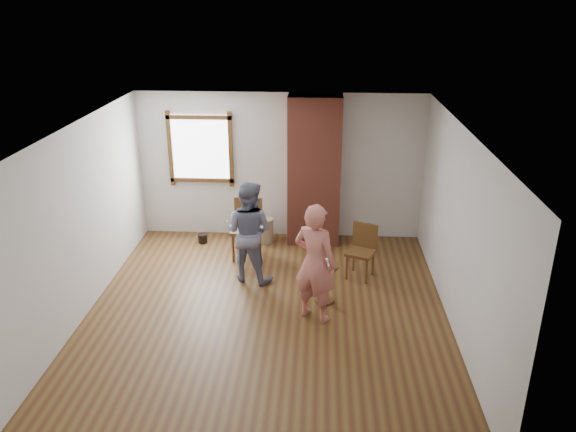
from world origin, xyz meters
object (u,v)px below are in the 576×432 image
object	(u,v)px
stoneware_crock	(264,230)
dining_chair_right	(362,248)
dining_chair_left	(247,225)
side_table	(325,277)
man	(249,231)
person_pink	(315,263)

from	to	relation	value
stoneware_crock	dining_chair_right	xyz separation A→B (m)	(1.66, -1.18, 0.25)
dining_chair_left	side_table	bearing A→B (deg)	-44.19
stoneware_crock	side_table	size ratio (longest dim) A/B	0.74
man	person_pink	bearing A→B (deg)	152.26
stoneware_crock	person_pink	size ratio (longest dim) A/B	0.27
dining_chair_right	side_table	distance (m)	1.03
man	person_pink	world-z (taller)	person_pink
dining_chair_left	man	size ratio (longest dim) A/B	0.63
dining_chair_left	person_pink	bearing A→B (deg)	-54.52
dining_chair_right	person_pink	xyz separation A→B (m)	(-0.72, -1.28, 0.36)
stoneware_crock	dining_chair_right	size ratio (longest dim) A/B	0.52
dining_chair_right	man	xyz separation A→B (m)	(-1.74, -0.20, 0.32)
stoneware_crock	dining_chair_right	world-z (taller)	dining_chair_right
dining_chair_left	man	world-z (taller)	man
stoneware_crock	dining_chair_left	world-z (taller)	dining_chair_left
dining_chair_left	side_table	world-z (taller)	dining_chair_left
person_pink	man	bearing A→B (deg)	-19.10
man	side_table	bearing A→B (deg)	170.00
stoneware_crock	dining_chair_left	bearing A→B (deg)	-110.34
stoneware_crock	side_table	distance (m)	2.30
stoneware_crock	person_pink	world-z (taller)	person_pink
dining_chair_left	person_pink	world-z (taller)	person_pink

